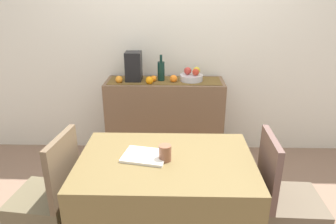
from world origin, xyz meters
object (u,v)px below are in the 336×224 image
Objects in this scene: fruit_bowl at (191,78)px; chair_by_corner at (285,220)px; wine_bottle at (161,71)px; coffee_maker at (134,67)px; chair_near_window at (49,216)px; dining_table at (166,206)px; coffee_cup at (165,153)px; open_book at (145,156)px; sideboard_console at (165,120)px.

fruit_bowl is 1.62m from chair_by_corner.
coffee_maker reaches higher than wine_bottle.
chair_near_window is (-1.05, -1.35, -0.65)m from fruit_bowl.
fruit_bowl reaches higher than dining_table.
wine_bottle is 1.38m from coffee_cup.
open_book is (-0.36, -1.33, -0.17)m from fruit_bowl.
coffee_cup is at bearing -178.94° from chair_by_corner.
chair_near_window is at bearing -118.80° from wine_bottle.
open_book is 1.08m from chair_by_corner.
fruit_bowl is at bearing 0.00° from coffee_maker.
chair_by_corner is (0.89, -1.35, -0.18)m from sideboard_console.
chair_by_corner reaches higher than coffee_cup.
coffee_maker is 1.55m from dining_table.
dining_table is 1.27× the size of chair_near_window.
open_book is 0.14m from coffee_cup.
wine_bottle is 1.35m from open_book.
open_book is (-0.14, 0.02, 0.38)m from dining_table.
wine_bottle is 1.70m from chair_near_window.
fruit_bowl is at bearing 114.42° from chair_by_corner.
sideboard_console is at bearing 92.26° from dining_table.
wine_bottle is at bearing 180.00° from sideboard_console.
coffee_maker reaches higher than chair_by_corner.
chair_near_window reaches higher than open_book.
coffee_maker is 0.33× the size of chair_by_corner.
chair_near_window is (-0.78, -1.35, -0.18)m from sideboard_console.
chair_by_corner is (0.97, -0.02, -0.48)m from open_book.
coffee_cup reaches higher than dining_table.
wine_bottle is 0.30× the size of chair_near_window.
chair_by_corner is at bearing -65.58° from fruit_bowl.
sideboard_console is at bearing 97.86° from open_book.
sideboard_console is 0.55m from fruit_bowl.
sideboard_console is at bearing 123.31° from chair_by_corner.
dining_table is 10.72× the size of coffee_cup.
fruit_bowl reaches higher than sideboard_console.
dining_table is at bearing -179.96° from chair_by_corner.
coffee_cup is 0.99m from chair_by_corner.
coffee_maker reaches higher than coffee_cup.
sideboard_console is 1.37m from open_book.
wine_bottle reaches higher than chair_by_corner.
open_book is 0.85m from chair_near_window.
coffee_maker is at bearing -180.00° from wine_bottle.
coffee_maker is at bearing 71.12° from chair_near_window.
wine_bottle reaches higher than fruit_bowl.
fruit_bowl is 0.84× the size of open_book.
wine_bottle is at bearing 93.60° from coffee_cup.
sideboard_console is 4.10× the size of coffee_maker.
coffee_maker is 1.38m from open_book.
wine_bottle reaches higher than sideboard_console.
wine_bottle is at bearing 124.41° from chair_by_corner.
coffee_maker reaches higher than dining_table.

